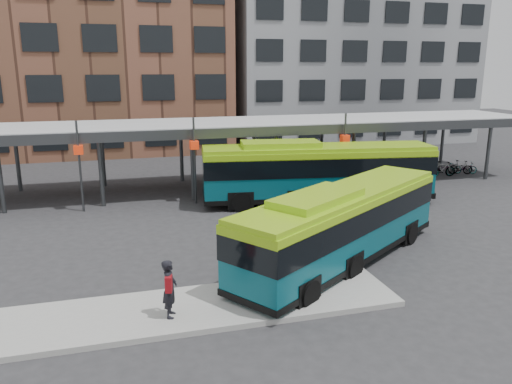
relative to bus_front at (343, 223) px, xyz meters
The scene contains 9 objects.
ground 2.06m from the bus_front, 152.79° to the left, with size 120.00×120.00×0.00m, color #28282B.
boarding_island 7.21m from the bus_front, 159.79° to the right, with size 14.00×3.00×0.18m, color gray.
canopy 13.68m from the bus_front, 94.94° to the left, with size 40.00×6.53×4.80m.
building_brick 35.66m from the bus_front, 108.83° to the left, with size 26.00×14.00×22.00m, color brown.
building_grey 36.78m from the bus_front, 65.42° to the left, with size 24.00×14.00×20.00m, color slate.
bus_front is the anchor object (origin of this frame).
bus_rear 8.95m from the bus_front, 74.05° to the left, with size 13.01×4.46×3.52m.
pedestrian 7.53m from the bus_front, 157.34° to the right, with size 0.56×0.73×1.79m.
bike_rack 18.01m from the bus_front, 44.97° to the left, with size 7.54×1.62×1.07m.
Camera 1 is at (-7.03, -17.27, 7.47)m, focal length 35.00 mm.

